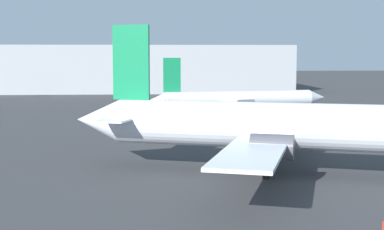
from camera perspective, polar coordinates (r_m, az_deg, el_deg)
airplane_on_taxiway at (r=42.12m, az=9.32°, el=-1.10°), size 33.38×29.04×11.25m
airplane_far_left at (r=81.41m, az=4.66°, el=1.65°), size 26.79×21.89×8.50m
terminal_building at (r=140.32m, az=-7.76°, el=4.74°), size 84.06×26.78×11.13m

